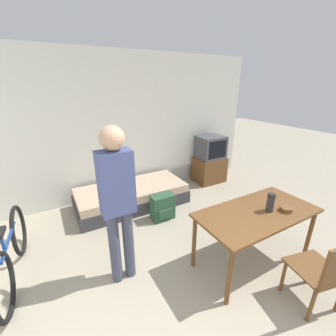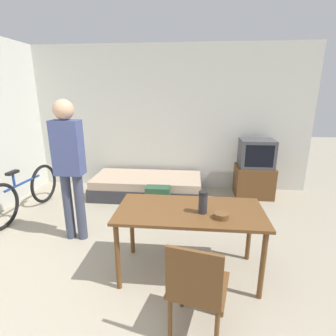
{
  "view_description": "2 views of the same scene",
  "coord_description": "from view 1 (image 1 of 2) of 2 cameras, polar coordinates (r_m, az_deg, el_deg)",
  "views": [
    {
      "loc": [
        -1.35,
        -0.55,
        2.15
      ],
      "look_at": [
        0.12,
        2.08,
        1.0
      ],
      "focal_mm": 24.0,
      "sensor_mm": 36.0,
      "label": 1
    },
    {
      "loc": [
        0.69,
        -1.48,
        1.88
      ],
      "look_at": [
        0.36,
        1.97,
        0.85
      ],
      "focal_mm": 28.0,
      "sensor_mm": 36.0,
      "label": 2
    }
  ],
  "objects": [
    {
      "name": "wooden_chair",
      "position": [
        2.77,
        35.13,
        -20.65
      ],
      "size": [
        0.52,
        0.52,
        0.86
      ],
      "color": "brown",
      "rests_on": "ground_plane"
    },
    {
      "name": "daybed",
      "position": [
        4.25,
        -9.13,
        -6.98
      ],
      "size": [
        2.0,
        0.91,
        0.37
      ],
      "color": "#333338",
      "rests_on": "ground_plane"
    },
    {
      "name": "bicycle",
      "position": [
        3.24,
        -34.85,
        -17.32
      ],
      "size": [
        0.18,
        1.62,
        0.75
      ],
      "color": "black",
      "rests_on": "ground_plane"
    },
    {
      "name": "tv",
      "position": [
        5.17,
        10.53,
        1.93
      ],
      "size": [
        0.66,
        0.51,
        1.06
      ],
      "color": "brown",
      "rests_on": "ground_plane"
    },
    {
      "name": "thermos_flask",
      "position": [
        2.88,
        24.61,
        -7.79
      ],
      "size": [
        0.09,
        0.09,
        0.22
      ],
      "color": "#2D2D33",
      "rests_on": "dining_table"
    },
    {
      "name": "mate_bowl",
      "position": [
        3.01,
        27.79,
        -9.22
      ],
      "size": [
        0.14,
        0.14,
        0.05
      ],
      "color": "brown",
      "rests_on": "dining_table"
    },
    {
      "name": "person_standing",
      "position": [
        2.36,
        -12.75,
        -7.19
      ],
      "size": [
        0.34,
        0.24,
        1.79
      ],
      "color": "#3D4256",
      "rests_on": "ground_plane"
    },
    {
      "name": "dining_table",
      "position": [
        2.92,
        21.59,
        -11.57
      ],
      "size": [
        1.47,
        0.72,
        0.74
      ],
      "color": "brown",
      "rests_on": "ground_plane"
    },
    {
      "name": "backpack",
      "position": [
        3.78,
        -1.36,
        -9.91
      ],
      "size": [
        0.38,
        0.24,
        0.43
      ],
      "color": "#284C33",
      "rests_on": "ground_plane"
    },
    {
      "name": "wall_back",
      "position": [
        4.41,
        -11.07,
        10.05
      ],
      "size": [
        5.73,
        0.06,
        2.7
      ],
      "color": "silver",
      "rests_on": "ground_plane"
    }
  ]
}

